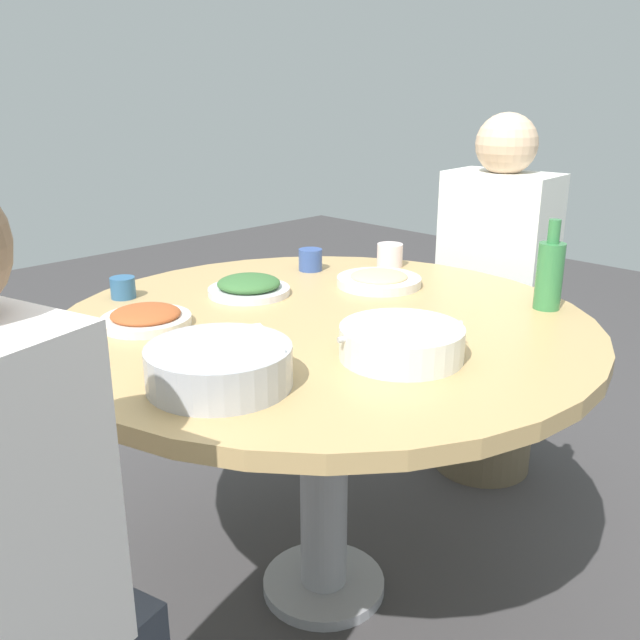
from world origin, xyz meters
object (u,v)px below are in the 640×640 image
(tea_cup_near, at_px, (310,260))
(stool_for_diner_left, at_px, (485,407))
(round_dining_table, at_px, (324,359))
(diner_left, at_px, (498,255))
(dish_noodles, at_px, (379,280))
(tea_cup_side, at_px, (390,255))
(dish_greens, at_px, (249,287))
(green_bottle, at_px, (550,273))
(dish_stirfry, at_px, (146,318))
(tea_cup_far, at_px, (123,288))
(rice_bowl, at_px, (219,365))
(soup_bowl, at_px, (401,343))

(tea_cup_near, xyz_separation_m, stool_for_diner_left, (0.29, 0.56, -0.57))
(round_dining_table, relative_size, tea_cup_near, 18.37)
(diner_left, bearing_deg, dish_noodles, -93.52)
(dish_noodles, relative_size, tea_cup_side, 2.99)
(tea_cup_near, height_order, stool_for_diner_left, tea_cup_near)
(dish_greens, distance_m, green_bottle, 0.75)
(dish_noodles, xyz_separation_m, dish_greens, (-0.19, -0.30, 0.00))
(tea_cup_side, bearing_deg, dish_stirfry, -93.00)
(tea_cup_far, bearing_deg, tea_cup_near, 75.70)
(rice_bowl, bearing_deg, dish_noodles, 107.96)
(dish_noodles, relative_size, tea_cup_near, 3.32)
(soup_bowl, relative_size, tea_cup_far, 4.06)
(tea_cup_side, bearing_deg, rice_bowl, -68.86)
(green_bottle, distance_m, tea_cup_near, 0.69)
(round_dining_table, xyz_separation_m, dish_stirfry, (-0.26, -0.32, 0.12))
(tea_cup_near, bearing_deg, dish_stirfry, -81.42)
(round_dining_table, height_order, rice_bowl, rice_bowl)
(rice_bowl, relative_size, green_bottle, 1.21)
(round_dining_table, height_order, dish_greens, dish_greens)
(dish_noodles, height_order, stool_for_diner_left, dish_noodles)
(dish_noodles, height_order, dish_stirfry, dish_stirfry)
(dish_stirfry, bearing_deg, green_bottle, 52.63)
(dish_stirfry, relative_size, diner_left, 0.27)
(tea_cup_near, xyz_separation_m, tea_cup_far, (-0.14, -0.54, -0.00))
(dish_stirfry, bearing_deg, stool_for_diner_left, 80.68)
(dish_stirfry, bearing_deg, tea_cup_near, 98.58)
(soup_bowl, bearing_deg, stool_for_diner_left, 110.49)
(stool_for_diner_left, distance_m, diner_left, 0.54)
(tea_cup_side, bearing_deg, soup_bowl, -48.58)
(tea_cup_far, height_order, diner_left, diner_left)
(tea_cup_near, bearing_deg, diner_left, 63.13)
(round_dining_table, height_order, green_bottle, green_bottle)
(green_bottle, bearing_deg, round_dining_table, -126.24)
(dish_noodles, relative_size, green_bottle, 1.04)
(soup_bowl, xyz_separation_m, tea_cup_far, (-0.77, -0.18, -0.00))
(tea_cup_near, bearing_deg, tea_cup_far, -104.30)
(round_dining_table, xyz_separation_m, tea_cup_side, (-0.21, 0.50, 0.14))
(dish_noodles, relative_size, tea_cup_far, 3.63)
(dish_greens, height_order, tea_cup_far, tea_cup_far)
(tea_cup_near, height_order, tea_cup_far, tea_cup_near)
(rice_bowl, distance_m, dish_noodles, 0.75)
(dish_greens, bearing_deg, dish_noodles, 58.52)
(tea_cup_side, bearing_deg, green_bottle, -5.47)
(dish_greens, relative_size, stool_for_diner_left, 0.48)
(dish_stirfry, xyz_separation_m, diner_left, (0.19, 1.18, -0.02))
(tea_cup_near, relative_size, diner_left, 0.09)
(tea_cup_far, bearing_deg, rice_bowl, -14.74)
(diner_left, bearing_deg, dish_stirfry, -99.32)
(tea_cup_far, bearing_deg, dish_greens, 50.88)
(soup_bowl, height_order, stool_for_diner_left, soup_bowl)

